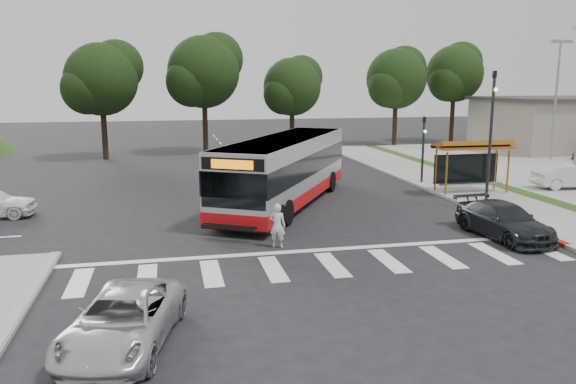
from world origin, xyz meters
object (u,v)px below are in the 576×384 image
object	(u,v)px
pedestrian	(277,225)
silver_suv_south	(123,320)
dark_sedan	(504,221)
transit_bus	(285,172)

from	to	relation	value
pedestrian	silver_suv_south	distance (m)	8.60
dark_sedan	silver_suv_south	distance (m)	15.29
transit_bus	silver_suv_south	bearing A→B (deg)	-85.56
dark_sedan	pedestrian	bearing A→B (deg)	171.39
dark_sedan	silver_suv_south	world-z (taller)	dark_sedan
transit_bus	silver_suv_south	size ratio (longest dim) A/B	2.82
silver_suv_south	dark_sedan	bearing A→B (deg)	39.05
transit_bus	pedestrian	world-z (taller)	transit_bus
pedestrian	silver_suv_south	bearing A→B (deg)	78.82
transit_bus	dark_sedan	size ratio (longest dim) A/B	2.77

